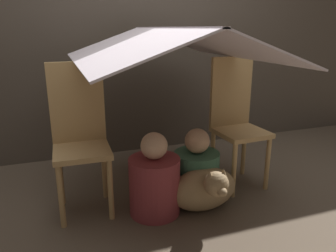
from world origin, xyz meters
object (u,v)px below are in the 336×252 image
(chair_left, at_px, (80,134))
(dog, at_px, (205,189))
(chair_right, at_px, (236,118))
(person_front, at_px, (155,182))
(person_second, at_px, (196,172))

(chair_left, height_order, dog, chair_left)
(chair_right, xyz_separation_m, dog, (-0.43, -0.35, -0.37))
(person_front, relative_size, person_second, 1.06)
(person_second, xyz_separation_m, dog, (-0.02, -0.18, -0.05))
(chair_right, bearing_deg, chair_left, 176.42)
(person_front, bearing_deg, chair_right, 18.47)
(person_front, distance_m, person_second, 0.35)
(chair_left, xyz_separation_m, person_front, (0.44, -0.25, -0.31))
(person_front, xyz_separation_m, person_second, (0.34, 0.08, -0.01))
(person_front, distance_m, dog, 0.35)
(person_front, height_order, dog, person_front)
(chair_right, relative_size, person_front, 1.75)
(person_front, bearing_deg, person_second, 12.67)
(chair_left, bearing_deg, chair_right, 1.49)
(person_front, height_order, person_second, person_front)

